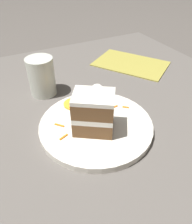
{
  "coord_description": "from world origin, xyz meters",
  "views": [
    {
      "loc": [
        0.39,
        -0.23,
        0.4
      ],
      "look_at": [
        0.02,
        -0.04,
        0.08
      ],
      "focal_mm": 35.0,
      "sensor_mm": 36.0,
      "label": 1
    }
  ],
  "objects": [
    {
      "name": "carrot_shreds_scatter",
      "position": [
        -0.01,
        -0.02,
        0.05
      ],
      "size": [
        0.09,
        0.21,
        0.0
      ],
      "color": "orange",
      "rests_on": "plate"
    },
    {
      "name": "dining_table",
      "position": [
        0.0,
        0.0,
        0.01
      ],
      "size": [
        1.09,
        1.02,
        0.03
      ],
      "primitive_type": "cube",
      "color": "#56514C",
      "rests_on": "ground"
    },
    {
      "name": "orange_garnish",
      "position": [
        -0.08,
        -0.06,
        0.05
      ],
      "size": [
        0.06,
        0.06,
        0.0
      ],
      "primitive_type": "cylinder",
      "color": "orange",
      "rests_on": "plate"
    },
    {
      "name": "cake_slice",
      "position": [
        0.04,
        -0.05,
        0.1
      ],
      "size": [
        0.11,
        0.12,
        0.1
      ],
      "rotation": [
        0.0,
        0.0,
        2.56
      ],
      "color": "brown",
      "rests_on": "plate"
    },
    {
      "name": "ground_plane",
      "position": [
        0.0,
        0.0,
        0.0
      ],
      "size": [
        6.0,
        6.0,
        0.0
      ],
      "primitive_type": "plane",
      "color": "#4C4742",
      "rests_on": "ground"
    },
    {
      "name": "cream_dollop",
      "position": [
        -0.07,
        0.02,
        0.07
      ],
      "size": [
        0.05,
        0.04,
        0.05
      ],
      "primitive_type": "ellipsoid",
      "color": "white",
      "rests_on": "plate"
    },
    {
      "name": "drinking_glass",
      "position": [
        -0.2,
        -0.11,
        0.08
      ],
      "size": [
        0.08,
        0.08,
        0.12
      ],
      "color": "beige",
      "rests_on": "dining_table"
    },
    {
      "name": "menu_card",
      "position": [
        -0.25,
        0.25,
        0.03
      ],
      "size": [
        0.32,
        0.29,
        0.0
      ],
      "primitive_type": "cube",
      "rotation": [
        0.0,
        0.0,
        2.16
      ],
      "color": "#9E933D",
      "rests_on": "dining_table"
    },
    {
      "name": "plate",
      "position": [
        0.02,
        -0.04,
        0.04
      ],
      "size": [
        0.28,
        0.28,
        0.02
      ],
      "primitive_type": "cylinder",
      "color": "silver",
      "rests_on": "dining_table"
    }
  ]
}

